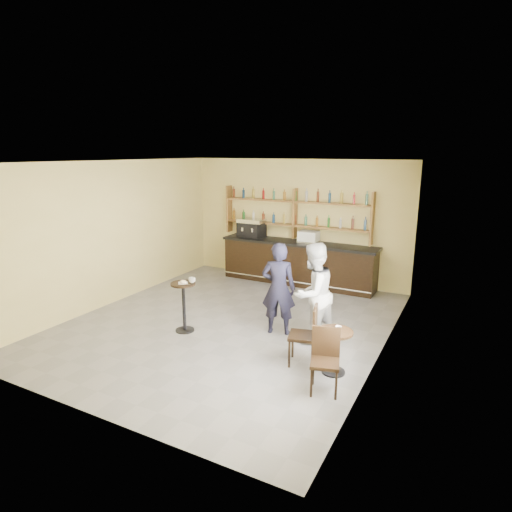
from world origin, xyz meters
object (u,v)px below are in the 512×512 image
at_px(man_main, 278,289).
at_px(cafe_table, 334,352).
at_px(chair_south, 325,362).
at_px(chair_west, 302,335).
at_px(espresso_machine, 252,228).
at_px(bar_counter, 298,263).
at_px(pastry_case, 309,237).
at_px(patron_second, 313,293).
at_px(pedestal_table, 184,307).

xyz_separation_m(man_main, cafe_table, (1.41, -0.98, -0.53)).
height_order(man_main, chair_south, man_main).
bearing_deg(chair_west, espresso_machine, -156.69).
bearing_deg(bar_counter, espresso_machine, 180.00).
bearing_deg(chair_west, pastry_case, -174.42).
height_order(chair_west, patron_second, patron_second).
bearing_deg(patron_second, espresso_machine, -116.63).
xyz_separation_m(bar_counter, chair_west, (1.73, -4.04, -0.06)).
distance_m(espresso_machine, man_main, 3.86).
bearing_deg(espresso_machine, chair_west, -42.81).
height_order(pastry_case, man_main, man_main).
bearing_deg(man_main, chair_west, 116.65).
height_order(pastry_case, chair_south, pastry_case).
bearing_deg(bar_counter, cafe_table, -60.88).
bearing_deg(patron_second, pedestal_table, -52.56).
distance_m(bar_counter, chair_south, 5.24).
xyz_separation_m(cafe_table, chair_south, (0.05, -0.60, 0.12)).
bearing_deg(bar_counter, patron_second, -63.61).
bearing_deg(patron_second, cafe_table, 57.75).
relative_size(bar_counter, espresso_machine, 5.92).
xyz_separation_m(pastry_case, cafe_table, (2.00, -4.09, -0.91)).
distance_m(pastry_case, chair_south, 5.19).
relative_size(bar_counter, patron_second, 2.25).
relative_size(pedestal_table, cafe_table, 1.37).
xyz_separation_m(man_main, patron_second, (0.70, -0.05, 0.03)).
xyz_separation_m(bar_counter, man_main, (0.87, -3.11, 0.33)).
bearing_deg(pedestal_table, cafe_table, -4.14).
xyz_separation_m(pastry_case, man_main, (0.59, -3.11, -0.38)).
bearing_deg(pastry_case, patron_second, -76.64).
bearing_deg(chair_south, bar_counter, 100.54).
bearing_deg(man_main, pedestal_table, 9.01).
distance_m(pastry_case, chair_west, 4.37).
distance_m(bar_counter, pastry_case, 0.76).
xyz_separation_m(bar_counter, pedestal_table, (-0.77, -3.87, -0.07)).
height_order(bar_counter, patron_second, patron_second).
height_order(bar_counter, chair_south, bar_counter).
distance_m(man_main, cafe_table, 1.80).
bearing_deg(chair_south, pedestal_table, 149.29).
bearing_deg(bar_counter, pastry_case, 0.00).
distance_m(chair_west, chair_south, 0.89).
bearing_deg(pastry_case, cafe_table, -72.78).
bearing_deg(man_main, espresso_machine, -70.26).
xyz_separation_m(pedestal_table, patron_second, (2.33, 0.71, 0.43)).
height_order(espresso_machine, patron_second, patron_second).
bearing_deg(pastry_case, chair_west, -79.09).
relative_size(man_main, patron_second, 0.96).
relative_size(espresso_machine, patron_second, 0.38).
distance_m(bar_counter, chair_west, 4.40).
bearing_deg(patron_second, bar_counter, -133.19).
bearing_deg(cafe_table, chair_west, 174.81).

